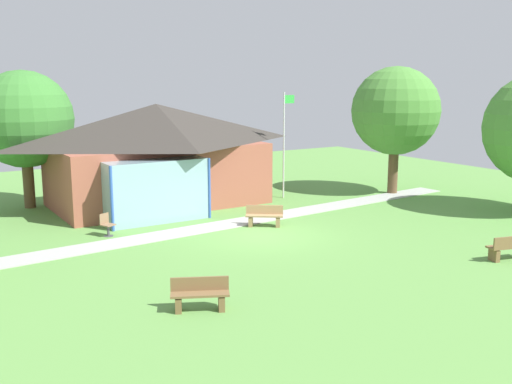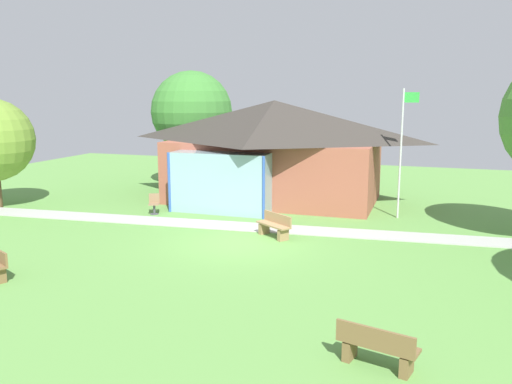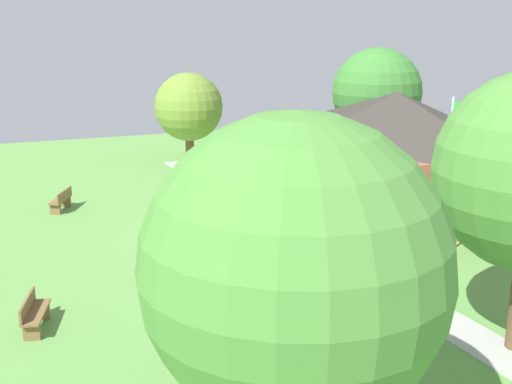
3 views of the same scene
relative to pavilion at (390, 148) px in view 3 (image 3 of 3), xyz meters
name	(u,v)px [view 3 (image 3 of 3)]	position (x,y,z in m)	size (l,w,h in m)	color
ground_plane	(231,234)	(1.16, -7.32, -2.46)	(44.00, 44.00, 0.00)	#609947
pavilion	(390,148)	(0.00, 0.00, 0.00)	(10.45, 7.11, 4.73)	#A35642
footpath	(286,227)	(1.16, -5.14, -2.45)	(25.64, 1.30, 0.03)	#ADADA8
flagpole	(448,172)	(5.99, -1.77, 0.44)	(0.64, 0.08, 5.24)	silver
bench_front_left	(62,201)	(-4.21, -12.74, -2.06)	(1.54, 1.05, 0.84)	brown
bench_rear_near_path	(268,227)	(1.97, -6.19, -2.06)	(1.48, 1.23, 0.84)	#9E7A51
bench_front_right	(34,314)	(6.33, -14.28, -2.06)	(1.56, 0.81, 0.84)	brown
patio_chair_west	(257,184)	(-3.90, -4.31, -2.05)	(0.59, 0.59, 0.86)	#8C6B4C
tree_far_east	(295,268)	(13.46, -10.49, 1.28)	(4.89, 4.89, 6.20)	brown
tree_behind_pavilion_left	(377,93)	(-5.31, 2.56, 1.59)	(4.39, 4.39, 6.27)	brown
tree_west_hedge	(189,107)	(-11.27, -5.39, 0.55)	(3.65, 3.65, 4.86)	brown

